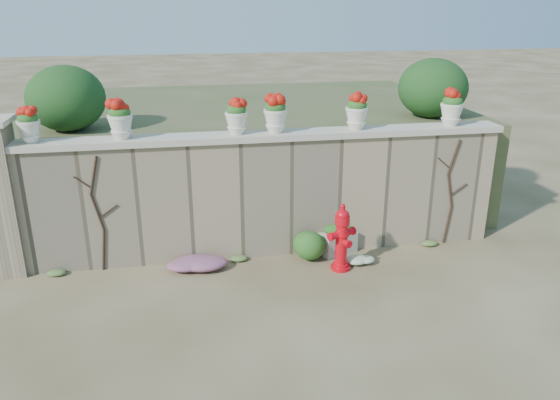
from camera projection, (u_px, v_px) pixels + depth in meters
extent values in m
plane|color=brown|center=(285.00, 304.00, 7.82)|extent=(80.00, 80.00, 0.00)
cube|color=gray|center=(265.00, 197.00, 9.14)|extent=(8.00, 0.40, 2.00)
cube|color=beige|center=(265.00, 136.00, 8.78)|extent=(8.10, 0.52, 0.10)
cube|color=#384C23|center=(243.00, 149.00, 12.10)|extent=(9.00, 6.00, 2.00)
ellipsoid|color=#143814|center=(66.00, 98.00, 9.19)|extent=(1.30, 1.30, 1.10)
ellipsoid|color=#143814|center=(433.00, 88.00, 10.29)|extent=(1.30, 1.30, 1.10)
cylinder|color=black|center=(104.00, 250.00, 8.72)|extent=(0.12, 0.04, 0.70)
cylinder|color=black|center=(97.00, 212.00, 8.49)|extent=(0.17, 0.04, 0.61)
cylinder|color=black|center=(93.00, 175.00, 8.29)|extent=(0.18, 0.04, 0.61)
cylinder|color=black|center=(108.00, 211.00, 8.52)|extent=(0.30, 0.02, 0.22)
cylinder|color=black|center=(82.00, 182.00, 8.29)|extent=(0.25, 0.02, 0.21)
cylinder|color=black|center=(447.00, 225.00, 9.70)|extent=(0.12, 0.04, 0.70)
cylinder|color=black|center=(450.00, 190.00, 9.48)|extent=(0.17, 0.04, 0.61)
cylinder|color=black|center=(454.00, 157.00, 9.27)|extent=(0.18, 0.04, 0.61)
cylinder|color=black|center=(459.00, 190.00, 9.50)|extent=(0.30, 0.02, 0.22)
cylinder|color=black|center=(444.00, 163.00, 9.28)|extent=(0.25, 0.02, 0.21)
cylinder|color=red|center=(340.00, 267.00, 8.85)|extent=(0.32, 0.32, 0.06)
cylinder|color=red|center=(341.00, 243.00, 8.71)|extent=(0.19, 0.19, 0.70)
cylinder|color=red|center=(342.00, 234.00, 8.65)|extent=(0.24, 0.24, 0.05)
cylinder|color=red|center=(342.00, 220.00, 8.57)|extent=(0.24, 0.24, 0.14)
ellipsoid|color=red|center=(343.00, 213.00, 8.53)|extent=(0.21, 0.21, 0.16)
cylinder|color=red|center=(343.00, 208.00, 8.50)|extent=(0.08, 0.08, 0.11)
cylinder|color=red|center=(334.00, 236.00, 8.57)|extent=(0.19, 0.16, 0.11)
cylinder|color=red|center=(349.00, 232.00, 8.73)|extent=(0.19, 0.16, 0.11)
cylinder|color=red|center=(346.00, 243.00, 8.59)|extent=(0.14, 0.14, 0.10)
cube|color=beige|center=(337.00, 242.00, 9.39)|extent=(0.72, 0.58, 0.37)
ellipsoid|color=#1E5119|center=(337.00, 229.00, 9.31)|extent=(0.56, 0.45, 0.19)
ellipsoid|color=#1E5119|center=(310.00, 243.00, 9.06)|extent=(0.65, 0.58, 0.61)
ellipsoid|color=#B9259C|center=(198.00, 261.00, 8.83)|extent=(0.94, 0.63, 0.25)
ellipsoid|color=white|center=(360.00, 260.00, 8.95)|extent=(0.55, 0.44, 0.20)
ellipsoid|color=#1E5119|center=(27.00, 118.00, 8.05)|extent=(0.29, 0.29, 0.18)
ellipsoid|color=#B6170B|center=(27.00, 113.00, 8.02)|extent=(0.26, 0.26, 0.18)
ellipsoid|color=#1E5119|center=(119.00, 112.00, 8.25)|extent=(0.33, 0.33, 0.20)
ellipsoid|color=#B6170B|center=(119.00, 107.00, 8.23)|extent=(0.29, 0.29, 0.21)
ellipsoid|color=#1E5119|center=(236.00, 110.00, 8.56)|extent=(0.31, 0.31, 0.19)
ellipsoid|color=#B6170B|center=(236.00, 105.00, 8.53)|extent=(0.27, 0.27, 0.19)
ellipsoid|color=#1E5119|center=(275.00, 107.00, 8.65)|extent=(0.33, 0.33, 0.20)
ellipsoid|color=#B6170B|center=(275.00, 102.00, 8.63)|extent=(0.29, 0.29, 0.21)
ellipsoid|color=#1E5119|center=(357.00, 105.00, 8.88)|extent=(0.32, 0.32, 0.19)
ellipsoid|color=#B6170B|center=(357.00, 100.00, 8.86)|extent=(0.28, 0.28, 0.20)
ellipsoid|color=#1E5119|center=(453.00, 101.00, 9.16)|extent=(0.33, 0.33, 0.20)
ellipsoid|color=#B6170B|center=(453.00, 96.00, 9.13)|extent=(0.29, 0.29, 0.21)
ellipsoid|color=#1E5119|center=(454.00, 113.00, 9.24)|extent=(0.19, 0.19, 0.13)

